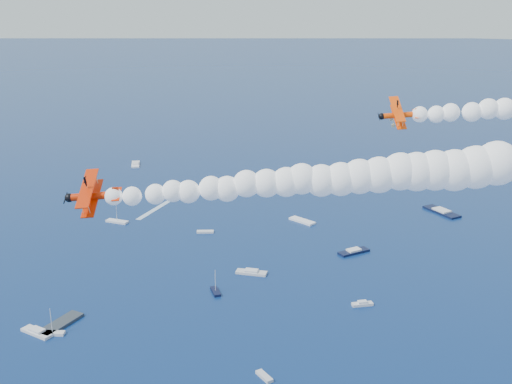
% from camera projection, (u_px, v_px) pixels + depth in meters
% --- Properties ---
extents(biplane_lead, '(8.42, 9.79, 7.17)m').
position_uv_depth(biplane_lead, '(400.00, 115.00, 101.82)').
color(biplane_lead, '#FF4505').
extents(biplane_trail, '(10.39, 11.98, 8.52)m').
position_uv_depth(biplane_trail, '(94.00, 196.00, 90.15)').
color(biplane_trail, red).
extents(smoke_trail_trail, '(59.74, 38.83, 10.52)m').
position_uv_depth(smoke_trail_trail, '(304.00, 181.00, 89.58)').
color(smoke_trail_trail, white).
extents(spectator_boats, '(239.75, 162.53, 0.70)m').
position_uv_depth(spectator_boats, '(342.00, 236.00, 212.00)').
color(spectator_boats, black).
rests_on(spectator_boats, ground).
extents(boat_wakes, '(175.33, 132.79, 0.04)m').
position_uv_depth(boat_wakes, '(442.00, 308.00, 165.32)').
color(boat_wakes, white).
rests_on(boat_wakes, ground).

